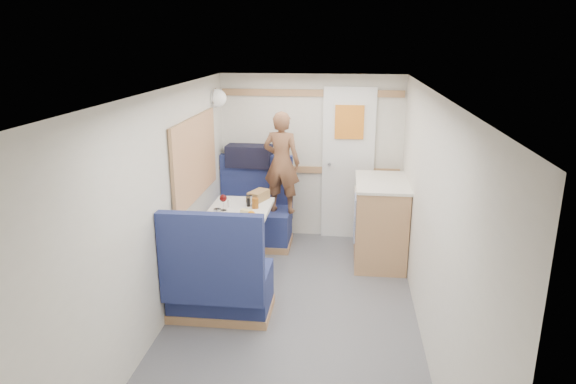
# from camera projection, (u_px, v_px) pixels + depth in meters

# --- Properties ---
(floor) EXTENTS (4.50, 4.50, 0.00)m
(floor) POSITION_uv_depth(u_px,v_px,m) (291.00, 329.00, 4.41)
(floor) COLOR #515156
(floor) RESTS_ON ground
(ceiling) EXTENTS (4.50, 4.50, 0.00)m
(ceiling) POSITION_uv_depth(u_px,v_px,m) (291.00, 93.00, 3.83)
(ceiling) COLOR silver
(ceiling) RESTS_ON wall_back
(wall_back) EXTENTS (2.20, 0.02, 2.00)m
(wall_back) POSITION_uv_depth(u_px,v_px,m) (311.00, 157.00, 6.26)
(wall_back) COLOR silver
(wall_back) RESTS_ON floor
(wall_left) EXTENTS (0.02, 4.50, 2.00)m
(wall_left) POSITION_uv_depth(u_px,v_px,m) (159.00, 214.00, 4.24)
(wall_left) COLOR silver
(wall_left) RESTS_ON floor
(wall_right) EXTENTS (0.02, 4.50, 2.00)m
(wall_right) POSITION_uv_depth(u_px,v_px,m) (431.00, 225.00, 4.00)
(wall_right) COLOR silver
(wall_right) RESTS_ON floor
(oak_trim_low) EXTENTS (2.15, 0.02, 0.08)m
(oak_trim_low) POSITION_uv_depth(u_px,v_px,m) (311.00, 170.00, 6.29)
(oak_trim_low) COLOR #B0794F
(oak_trim_low) RESTS_ON wall_back
(oak_trim_high) EXTENTS (2.15, 0.02, 0.08)m
(oak_trim_high) POSITION_uv_depth(u_px,v_px,m) (312.00, 93.00, 6.02)
(oak_trim_high) COLOR #B0794F
(oak_trim_high) RESTS_ON wall_back
(side_window) EXTENTS (0.04, 1.30, 0.72)m
(side_window) POSITION_uv_depth(u_px,v_px,m) (195.00, 158.00, 5.12)
(side_window) COLOR #979B84
(side_window) RESTS_ON wall_left
(rear_door) EXTENTS (0.62, 0.12, 1.86)m
(rear_door) POSITION_uv_depth(u_px,v_px,m) (348.00, 161.00, 6.19)
(rear_door) COLOR white
(rear_door) RESTS_ON wall_back
(dinette_table) EXTENTS (0.62, 0.92, 0.72)m
(dinette_table) POSITION_uv_depth(u_px,v_px,m) (239.00, 224.00, 5.27)
(dinette_table) COLOR white
(dinette_table) RESTS_ON floor
(bench_far) EXTENTS (0.90, 0.59, 1.05)m
(bench_far) POSITION_uv_depth(u_px,v_px,m) (254.00, 220.00, 6.17)
(bench_far) COLOR #18244C
(bench_far) RESTS_ON floor
(bench_near) EXTENTS (0.90, 0.59, 1.05)m
(bench_near) POSITION_uv_depth(u_px,v_px,m) (219.00, 286.00, 4.52)
(bench_near) COLOR #18244C
(bench_near) RESTS_ON floor
(ledge) EXTENTS (0.90, 0.14, 0.04)m
(ledge) POSITION_uv_depth(u_px,v_px,m) (257.00, 168.00, 6.24)
(ledge) COLOR #B0794F
(ledge) RESTS_ON bench_far
(dome_light) EXTENTS (0.20, 0.20, 0.20)m
(dome_light) POSITION_uv_depth(u_px,v_px,m) (217.00, 98.00, 5.78)
(dome_light) COLOR white
(dome_light) RESTS_ON wall_left
(galley_counter) EXTENTS (0.57, 0.92, 0.92)m
(galley_counter) POSITION_uv_depth(u_px,v_px,m) (380.00, 221.00, 5.66)
(galley_counter) COLOR #B0794F
(galley_counter) RESTS_ON floor
(person) EXTENTS (0.47, 0.35, 1.17)m
(person) POSITION_uv_depth(u_px,v_px,m) (282.00, 163.00, 5.85)
(person) COLOR brown
(person) RESTS_ON bench_far
(duffel_bag) EXTENTS (0.55, 0.29, 0.26)m
(duffel_bag) POSITION_uv_depth(u_px,v_px,m) (249.00, 156.00, 6.21)
(duffel_bag) COLOR black
(duffel_bag) RESTS_ON ledge
(tray) EXTENTS (0.29, 0.35, 0.02)m
(tray) POSITION_uv_depth(u_px,v_px,m) (250.00, 215.00, 5.04)
(tray) COLOR white
(tray) RESTS_ON dinette_table
(orange_fruit) EXTENTS (0.08, 0.08, 0.08)m
(orange_fruit) POSITION_uv_depth(u_px,v_px,m) (252.00, 215.00, 4.91)
(orange_fruit) COLOR orange
(orange_fruit) RESTS_ON tray
(cheese_block) EXTENTS (0.12, 0.09, 0.04)m
(cheese_block) POSITION_uv_depth(u_px,v_px,m) (246.00, 211.00, 5.06)
(cheese_block) COLOR #DFC780
(cheese_block) RESTS_ON tray
(wine_glass) EXTENTS (0.08, 0.08, 0.17)m
(wine_glass) POSITION_uv_depth(u_px,v_px,m) (223.00, 199.00, 5.17)
(wine_glass) COLOR white
(wine_glass) RESTS_ON dinette_table
(tumbler_left) EXTENTS (0.07, 0.07, 0.12)m
(tumbler_left) POSITION_uv_depth(u_px,v_px,m) (218.00, 215.00, 4.90)
(tumbler_left) COLOR white
(tumbler_left) RESTS_ON dinette_table
(tumbler_right) EXTENTS (0.07, 0.07, 0.11)m
(tumbler_right) POSITION_uv_depth(u_px,v_px,m) (249.00, 201.00, 5.34)
(tumbler_right) COLOR white
(tumbler_right) RESTS_ON dinette_table
(beer_glass) EXTENTS (0.07, 0.07, 0.11)m
(beer_glass) POSITION_uv_depth(u_px,v_px,m) (255.00, 203.00, 5.25)
(beer_glass) COLOR brown
(beer_glass) RESTS_ON dinette_table
(pepper_grinder) EXTENTS (0.03, 0.03, 0.09)m
(pepper_grinder) POSITION_uv_depth(u_px,v_px,m) (248.00, 202.00, 5.31)
(pepper_grinder) COLOR black
(pepper_grinder) RESTS_ON dinette_table
(salt_grinder) EXTENTS (0.03, 0.03, 0.08)m
(salt_grinder) POSITION_uv_depth(u_px,v_px,m) (229.00, 203.00, 5.30)
(salt_grinder) COLOR white
(salt_grinder) RESTS_ON dinette_table
(bread_loaf) EXTENTS (0.22, 0.29, 0.11)m
(bread_loaf) POSITION_uv_depth(u_px,v_px,m) (259.00, 196.00, 5.51)
(bread_loaf) COLOR brown
(bread_loaf) RESTS_ON dinette_table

